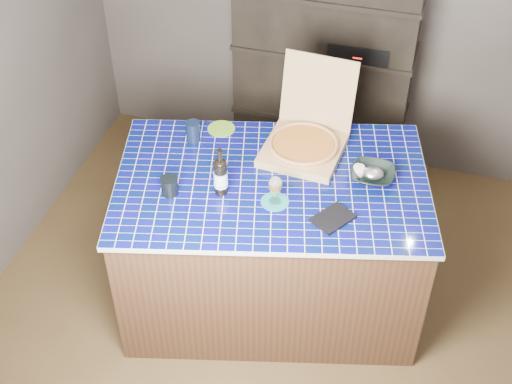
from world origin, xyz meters
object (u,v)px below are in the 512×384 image
(kitchen_island, at_px, (271,241))
(bowl, at_px, (373,174))
(dvd_case, at_px, (333,218))
(pizza_box, at_px, (305,141))
(mead_bottle, at_px, (221,176))
(wine_glass, at_px, (275,185))

(kitchen_island, height_order, bowl, bowl)
(dvd_case, relative_size, bowl, 0.86)
(pizza_box, relative_size, bowl, 2.33)
(kitchen_island, bearing_deg, mead_bottle, -158.91)
(mead_bottle, height_order, wine_glass, mead_bottle)
(wine_glass, distance_m, bowl, 0.58)
(mead_bottle, bearing_deg, kitchen_island, 34.95)
(kitchen_island, height_order, mead_bottle, mead_bottle)
(kitchen_island, bearing_deg, bowl, 3.76)
(wine_glass, height_order, bowl, wine_glass)
(mead_bottle, bearing_deg, bowl, 23.58)
(kitchen_island, bearing_deg, pizza_box, 56.53)
(dvd_case, bearing_deg, kitchen_island, -175.52)
(kitchen_island, relative_size, wine_glass, 11.62)
(wine_glass, relative_size, bowl, 0.69)
(kitchen_island, height_order, dvd_case, dvd_case)
(pizza_box, distance_m, dvd_case, 0.59)
(wine_glass, bearing_deg, bowl, 35.66)
(pizza_box, xyz_separation_m, mead_bottle, (-0.35, -0.48, 0.05))
(wine_glass, distance_m, dvd_case, 0.34)
(kitchen_island, distance_m, mead_bottle, 0.65)
(pizza_box, xyz_separation_m, bowl, (0.42, -0.14, -0.04))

